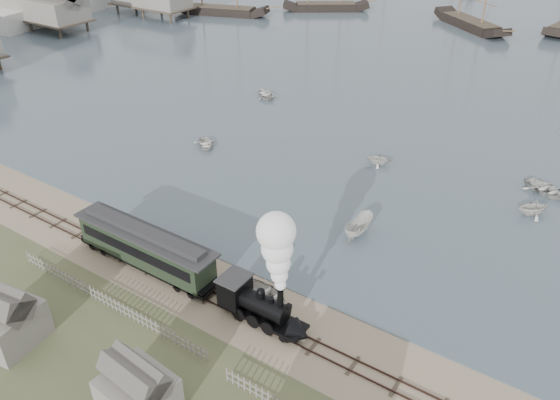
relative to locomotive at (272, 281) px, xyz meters
The scene contains 14 objects.
ground 6.53m from the locomotive, 156.69° to the left, with size 600.00×600.00×0.00m, color tan.
rail_track 6.19m from the locomotive, behind, with size 120.00×1.80×0.16m.
picket_fence_west 12.89m from the locomotive, 155.83° to the right, with size 19.00×0.10×1.20m, color gray, non-canonical shape.
shed_left 18.77m from the locomotive, 143.08° to the right, with size 5.00×4.00×4.10m, color gray, non-canonical shape.
western_wharf 90.92m from the locomotive, 152.49° to the left, with size 36.00×56.00×8.00m, color gray, non-canonical shape.
locomotive is the anchor object (origin of this frame).
passenger_coach 12.30m from the locomotive, behind, with size 13.48×2.60×3.27m.
beached_dinghy 4.70m from the locomotive, 134.58° to the left, with size 4.30×3.07×0.89m, color silver.
rowboat_0 30.32m from the locomotive, 139.25° to the left, with size 3.56×2.54×0.74m, color silver.
rowboat_1 27.22m from the locomotive, 99.14° to the left, with size 2.80×2.42×1.48m, color silver.
rowboat_2 13.94m from the locomotive, 90.40° to the left, with size 3.99×1.50×1.54m, color silver.
rowboat_3 32.83m from the locomotive, 68.14° to the left, with size 4.43×3.17×0.92m, color silver.
rowboat_4 28.26m from the locomotive, 64.88° to the left, with size 3.16×2.72×1.66m, color silver.
rowboat_6 45.49m from the locomotive, 125.58° to the left, with size 4.03×2.88×0.83m, color silver.
Camera 1 is at (20.74, -25.13, 27.62)m, focal length 35.00 mm.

